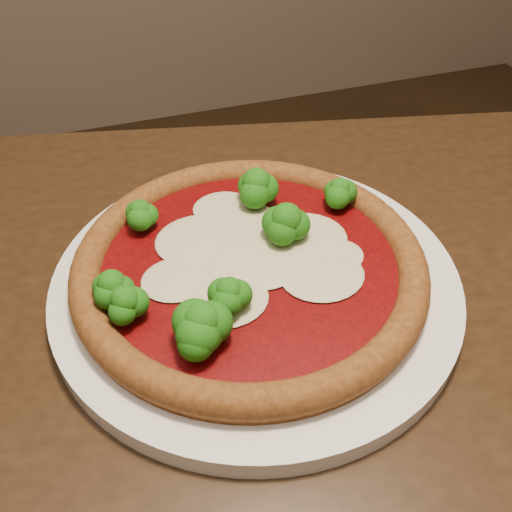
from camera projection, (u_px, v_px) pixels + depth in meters
name	position (u px, v px, depth m)	size (l,w,h in m)	color
dining_table	(321.00, 415.00, 0.55)	(1.20, 0.94, 0.75)	black
plate	(256.00, 282.00, 0.51)	(0.36, 0.36, 0.02)	silver
pizza	(247.00, 263.00, 0.49)	(0.31, 0.31, 0.06)	brown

